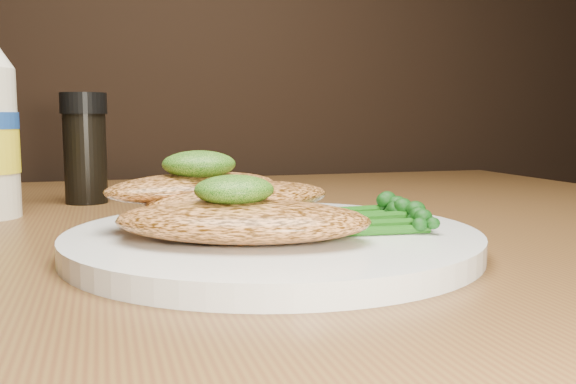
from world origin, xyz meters
name	(u,v)px	position (x,y,z in m)	size (l,w,h in m)	color
plate	(273,240)	(0.08, 0.91, 0.76)	(0.28, 0.28, 0.01)	white
chicken_front	(242,221)	(0.05, 0.87, 0.78)	(0.16, 0.09, 0.03)	#D28143
chicken_mid	(242,198)	(0.06, 0.93, 0.78)	(0.15, 0.07, 0.02)	#D28143
chicken_back	(195,187)	(0.03, 0.94, 0.79)	(0.13, 0.07, 0.02)	#D28143
pesto_front	(234,190)	(0.04, 0.88, 0.80)	(0.05, 0.05, 0.02)	black
pesto_back	(199,164)	(0.03, 0.93, 0.81)	(0.05, 0.05, 0.02)	black
broccolini_bundle	(341,213)	(0.13, 0.90, 0.78)	(0.14, 0.11, 0.02)	#1A5512
pepper_grinder	(85,148)	(-0.05, 1.20, 0.81)	(0.05, 0.05, 0.12)	black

